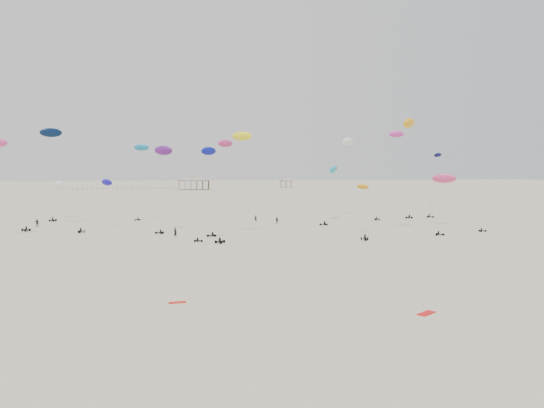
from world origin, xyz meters
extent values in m
plane|color=beige|center=(0.00, 200.00, 0.00)|extent=(900.00, 900.00, 0.00)
cube|color=brown|center=(-10.00, 350.00, 6.15)|extent=(21.00, 13.00, 0.30)
cube|color=silver|center=(-10.00, 350.00, 7.90)|extent=(14.00, 8.40, 3.20)
cube|color=#B2B2AD|center=(-10.00, 350.00, 9.65)|extent=(15.00, 9.00, 0.30)
cube|color=brown|center=(60.00, 380.00, 5.15)|extent=(9.00, 7.00, 0.30)
cube|color=silver|center=(60.00, 380.00, 6.50)|extent=(5.60, 4.20, 2.40)
cube|color=#B2B2AD|center=(60.00, 380.00, 7.85)|extent=(6.00, 4.50, 0.30)
cube|color=black|center=(-62.00, 350.00, 1.45)|extent=(80.00, 0.10, 0.10)
cylinder|color=gray|center=(-37.56, 111.70, 5.38)|extent=(0.03, 0.03, 16.26)
ellipsoid|color=#140DAA|center=(-35.55, 118.08, 10.70)|extent=(3.84, 3.91, 1.95)
cylinder|color=gray|center=(-51.73, 137.57, 4.89)|extent=(0.03, 0.03, 12.16)
ellipsoid|color=white|center=(-51.92, 142.07, 9.69)|extent=(3.48, 3.99, 1.93)
cylinder|color=gray|center=(-8.28, 95.46, 10.39)|extent=(0.03, 0.03, 20.73)
ellipsoid|color=#FFF415|center=(-4.93, 96.99, 20.87)|extent=(4.63, 3.07, 2.14)
cylinder|color=gray|center=(19.62, 89.65, 5.17)|extent=(0.03, 0.03, 16.04)
ellipsoid|color=orange|center=(21.56, 96.09, 10.06)|extent=(2.98, 3.02, 1.46)
cylinder|color=gray|center=(-11.46, 85.60, 8.75)|extent=(0.03, 0.03, 16.41)
ellipsoid|color=#0C139C|center=(-12.43, 87.39, 17.35)|extent=(3.61, 3.16, 1.75)
cylinder|color=gray|center=(34.18, 92.76, 11.92)|extent=(0.03, 0.03, 24.69)
ellipsoid|color=#FCAC0D|center=(32.75, 97.63, 24.19)|extent=(5.64, 5.77, 2.81)
cylinder|color=gray|center=(-11.51, 91.72, 9.65)|extent=(0.03, 0.03, 21.83)
ellipsoid|color=#BD2C71|center=(-8.47, 97.04, 19.30)|extent=(3.61, 2.36, 1.66)
cylinder|color=gray|center=(32.67, 128.85, 10.95)|extent=(0.03, 0.03, 25.13)
ellipsoid|color=white|center=(30.79, 135.91, 22.09)|extent=(5.27, 4.69, 2.54)
cylinder|color=gray|center=(46.20, 131.88, 12.24)|extent=(0.03, 0.03, 26.22)
ellipsoid|color=#D431A2|center=(46.83, 138.21, 24.54)|extent=(4.76, 2.14, 2.31)
cylinder|color=gray|center=(19.91, 117.60, 6.79)|extent=(0.03, 0.03, 18.20)
ellipsoid|color=#19A8BE|center=(22.87, 123.71, 13.80)|extent=(4.75, 5.71, 2.63)
cylinder|color=gray|center=(54.07, 127.77, 9.09)|extent=(0.03, 0.03, 17.18)
ellipsoid|color=#060541|center=(55.74, 129.04, 18.00)|extent=(3.56, 2.78, 1.59)
cylinder|color=gray|center=(-29.03, 132.84, 9.82)|extent=(0.03, 0.03, 18.56)
ellipsoid|color=#167AA6|center=(-28.41, 133.67, 19.80)|extent=(4.48, 2.61, 2.10)
cylinder|color=gray|center=(-21.97, 102.76, 8.90)|extent=(0.03, 0.03, 17.10)
ellipsoid|color=#5A167B|center=(-21.56, 105.10, 18.02)|extent=(5.22, 4.80, 2.53)
cylinder|color=gray|center=(46.84, 98.97, 5.61)|extent=(0.03, 0.03, 16.68)
ellipsoid|color=#EE387F|center=(45.57, 105.52, 11.64)|extent=(6.13, 4.73, 2.84)
cylinder|color=gray|center=(-50.68, 116.39, 11.32)|extent=(0.03, 0.03, 24.39)
ellipsoid|color=#041639|center=(-49.06, 122.32, 22.80)|extent=(5.68, 4.23, 2.64)
imported|color=black|center=(-19.00, 94.23, 0.00)|extent=(1.01, 0.96, 2.30)
imported|color=black|center=(6.17, 117.11, 0.00)|extent=(1.12, 1.08, 2.01)
imported|color=black|center=(-52.20, 119.69, 0.00)|extent=(1.47, 1.06, 2.24)
imported|color=black|center=(1.50, 123.09, 0.00)|extent=(0.77, 0.56, 2.00)
cube|color=red|center=(5.62, 31.84, 0.00)|extent=(2.31, 2.01, 0.08)
cube|color=red|center=(-18.05, 40.05, 0.00)|extent=(1.89, 1.00, 0.07)
camera|label=1|loc=(-17.34, -15.07, 13.85)|focal=35.00mm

